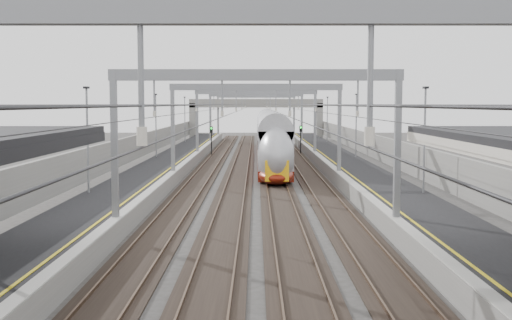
{
  "coord_description": "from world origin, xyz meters",
  "views": [
    {
      "loc": [
        0.01,
        -6.43,
        6.07
      ],
      "look_at": [
        0.0,
        29.82,
        2.9
      ],
      "focal_mm": 45.0,
      "sensor_mm": 36.0,
      "label": 1
    }
  ],
  "objects": [
    {
      "name": "platform_left",
      "position": [
        -8.0,
        45.0,
        0.5
      ],
      "size": [
        4.0,
        120.0,
        1.0
      ],
      "primitive_type": "cube",
      "color": "black",
      "rests_on": "ground"
    },
    {
      "name": "signal_green",
      "position": [
        -5.2,
        68.14,
        2.42
      ],
      "size": [
        0.32,
        0.32,
        3.48
      ],
      "color": "black",
      "rests_on": "ground"
    },
    {
      "name": "tracks",
      "position": [
        0.0,
        45.0,
        0.05
      ],
      "size": [
        11.4,
        140.0,
        0.2
      ],
      "color": "black",
      "rests_on": "ground"
    },
    {
      "name": "signal_red_far",
      "position": [
        5.4,
        71.01,
        2.42
      ],
      "size": [
        0.32,
        0.32,
        3.48
      ],
      "color": "black",
      "rests_on": "ground"
    },
    {
      "name": "signal_red_near",
      "position": [
        3.2,
        67.71,
        2.42
      ],
      "size": [
        0.32,
        0.32,
        3.48
      ],
      "color": "black",
      "rests_on": "ground"
    },
    {
      "name": "train",
      "position": [
        1.5,
        62.09,
        2.11
      ],
      "size": [
        2.72,
        49.51,
        4.3
      ],
      "color": "maroon",
      "rests_on": "ground"
    },
    {
      "name": "wall_left",
      "position": [
        -11.2,
        45.0,
        1.6
      ],
      "size": [
        0.3,
        120.0,
        3.2
      ],
      "primitive_type": "cube",
      "color": "slate",
      "rests_on": "ground"
    },
    {
      "name": "wall_right",
      "position": [
        11.2,
        45.0,
        1.6
      ],
      "size": [
        0.3,
        120.0,
        3.2
      ],
      "primitive_type": "cube",
      "color": "slate",
      "rests_on": "ground"
    },
    {
      "name": "overbridge",
      "position": [
        0.0,
        100.0,
        5.31
      ],
      "size": [
        22.0,
        2.2,
        6.9
      ],
      "color": "slate",
      "rests_on": "ground"
    },
    {
      "name": "overhead_line",
      "position": [
        0.0,
        51.62,
        6.14
      ],
      "size": [
        13.0,
        140.0,
        6.6
      ],
      "color": "gray",
      "rests_on": "platform_left"
    },
    {
      "name": "platform_right",
      "position": [
        8.0,
        45.0,
        0.5
      ],
      "size": [
        4.0,
        120.0,
        1.0
      ],
      "primitive_type": "cube",
      "color": "black",
      "rests_on": "ground"
    }
  ]
}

